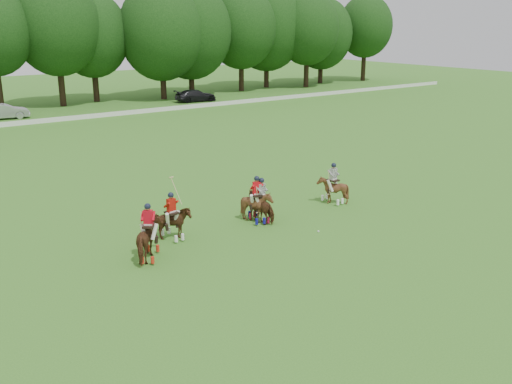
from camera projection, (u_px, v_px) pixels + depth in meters
ground at (281, 256)px, 23.37m from camera, size 180.00×180.00×0.00m
boundary_rail at (28, 122)px, 52.82m from camera, size 120.00×0.10×0.44m
car_mid at (4, 111)px, 55.61m from camera, size 4.76×2.12×1.52m
car_right at (196, 96)px, 67.68m from camera, size 5.15×2.62×1.43m
polo_red_a at (149, 239)px, 22.81m from camera, size 1.88×2.12×2.36m
polo_red_b at (172, 223)px, 24.92m from camera, size 1.55×1.37×2.70m
polo_red_c at (257, 206)px, 27.11m from camera, size 1.63×1.73×2.27m
polo_stripe_a at (261, 206)px, 27.18m from camera, size 1.27×1.85×2.16m
polo_stripe_b at (333, 189)px, 29.88m from camera, size 1.31×1.44×2.19m
polo_ball at (318, 231)px, 25.96m from camera, size 0.09×0.09×0.09m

